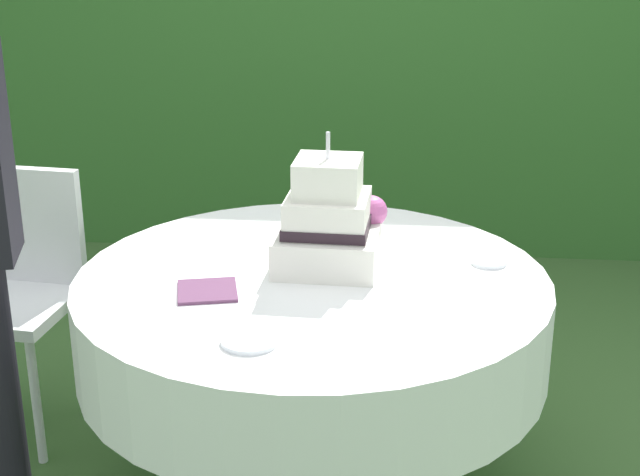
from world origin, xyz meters
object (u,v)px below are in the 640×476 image
object	(u,v)px
napkin_stack	(207,291)
serving_plate_far	(489,262)
garden_chair	(16,277)
wedding_cake	(330,223)
cake_table	(312,320)
serving_plate_near	(250,341)

from	to	relation	value
napkin_stack	serving_plate_far	bearing A→B (deg)	20.28
serving_plate_far	garden_chair	xyz separation A→B (m)	(-1.53, 0.19, -0.19)
wedding_cake	cake_table	bearing A→B (deg)	-115.10
wedding_cake	serving_plate_far	distance (m)	0.48
wedding_cake	serving_plate_far	size ratio (longest dim) A/B	3.79
cake_table	garden_chair	size ratio (longest dim) A/B	1.51
wedding_cake	serving_plate_far	bearing A→B (deg)	6.96
serving_plate_far	serving_plate_near	bearing A→B (deg)	-136.66
serving_plate_near	serving_plate_far	bearing A→B (deg)	43.34
wedding_cake	serving_plate_near	size ratio (longest dim) A/B	2.85
serving_plate_far	garden_chair	size ratio (longest dim) A/B	0.12
wedding_cake	serving_plate_near	xyz separation A→B (m)	(-0.15, -0.52, -0.12)
cake_table	serving_plate_far	size ratio (longest dim) A/B	12.80
cake_table	garden_chair	xyz separation A→B (m)	(-1.03, 0.34, -0.05)
wedding_cake	garden_chair	size ratio (longest dim) A/B	0.45
serving_plate_near	napkin_stack	xyz separation A→B (m)	(-0.17, 0.29, -0.00)
cake_table	napkin_stack	distance (m)	0.34
wedding_cake	garden_chair	xyz separation A→B (m)	(-1.07, 0.25, -0.31)
serving_plate_near	garden_chair	size ratio (longest dim) A/B	0.16
wedding_cake	napkin_stack	xyz separation A→B (m)	(-0.31, -0.23, -0.12)
wedding_cake	garden_chair	world-z (taller)	wedding_cake
cake_table	serving_plate_far	world-z (taller)	serving_plate_far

